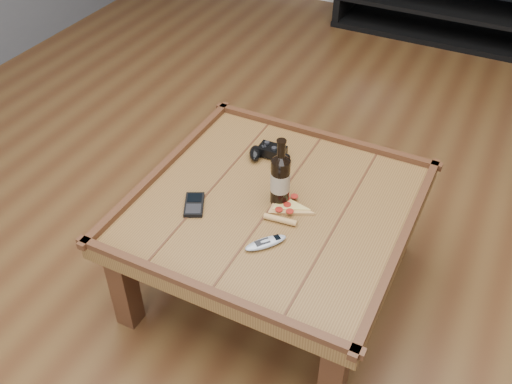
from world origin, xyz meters
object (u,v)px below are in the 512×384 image
at_px(remote_control, 266,243).
at_px(media_console, 435,1).
at_px(coffee_table, 273,215).
at_px(beer_bottle, 280,178).
at_px(pizza_slice, 286,208).
at_px(game_controller, 270,154).
at_px(smartphone, 194,205).

bearing_deg(remote_control, media_console, 130.45).
bearing_deg(coffee_table, media_console, 90.00).
bearing_deg(media_console, beer_bottle, -89.73).
relative_size(pizza_slice, remote_control, 1.56).
distance_m(media_console, game_controller, 2.52).
relative_size(coffee_table, pizza_slice, 4.42).
bearing_deg(game_controller, pizza_slice, -55.08).
distance_m(coffee_table, game_controller, 0.29).
relative_size(game_controller, smartphone, 1.36).
bearing_deg(smartphone, beer_bottle, 5.58).
bearing_deg(pizza_slice, media_console, 84.68).
height_order(beer_bottle, pizza_slice, beer_bottle).
relative_size(media_console, beer_bottle, 5.08).
height_order(beer_bottle, smartphone, beer_bottle).
bearing_deg(smartphone, game_controller, 45.58).
distance_m(media_console, pizza_slice, 2.77).
xyz_separation_m(beer_bottle, game_controller, (-0.15, 0.22, -0.09)).
bearing_deg(beer_bottle, pizza_slice, -39.46).
distance_m(coffee_table, beer_bottle, 0.17).
height_order(coffee_table, smartphone, coffee_table).
height_order(game_controller, remote_control, game_controller).
bearing_deg(game_controller, smartphone, -109.25).
height_order(coffee_table, media_console, media_console).
distance_m(game_controller, remote_control, 0.49).
xyz_separation_m(pizza_slice, smartphone, (-0.31, -0.13, 0.00)).
bearing_deg(media_console, game_controller, -93.02).
xyz_separation_m(coffee_table, game_controller, (-0.13, 0.24, 0.08)).
bearing_deg(coffee_table, beer_bottle, 60.45).
xyz_separation_m(game_controller, pizza_slice, (0.19, -0.25, -0.02)).
bearing_deg(remote_control, game_controller, 153.06).
distance_m(coffee_table, pizza_slice, 0.09).
bearing_deg(smartphone, media_console, 58.19).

